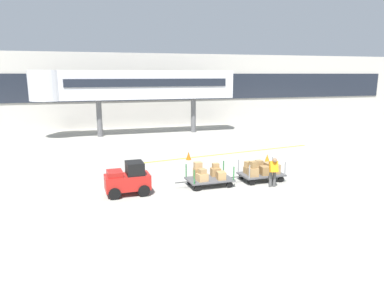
# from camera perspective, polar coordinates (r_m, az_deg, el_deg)

# --- Properties ---
(ground_plane) EXTENTS (120.00, 120.00, 0.00)m
(ground_plane) POSITION_cam_1_polar(r_m,az_deg,el_deg) (16.31, 7.47, -7.91)
(ground_plane) COLOR #9E9B91
(apron_lead_line) EXTENTS (14.22, 2.48, 0.01)m
(apron_lead_line) POSITION_cam_1_polar(r_m,az_deg,el_deg) (26.27, 5.84, -0.00)
(apron_lead_line) COLOR yellow
(apron_lead_line) RESTS_ON ground_plane
(terminal_building) EXTENTS (63.98, 2.51, 7.80)m
(terminal_building) POSITION_cam_1_polar(r_m,az_deg,el_deg) (40.43, -7.74, 9.90)
(terminal_building) COLOR #BCB7AD
(terminal_building) RESTS_ON ground_plane
(jet_bridge) EXTENTS (18.47, 3.00, 5.98)m
(jet_bridge) POSITION_cam_1_polar(r_m,az_deg,el_deg) (34.17, -9.99, 10.60)
(jet_bridge) COLOR silver
(jet_bridge) RESTS_ON ground_plane
(baggage_tug) EXTENTS (2.14, 1.29, 1.58)m
(baggage_tug) POSITION_cam_1_polar(r_m,az_deg,el_deg) (17.42, -10.09, -4.05)
(baggage_tug) COLOR red
(baggage_tug) RESTS_ON ground_plane
(baggage_cart_lead) EXTENTS (3.02, 1.48, 1.23)m
(baggage_cart_lead) POSITION_cam_1_polar(r_m,az_deg,el_deg) (18.53, 2.63, -3.52)
(baggage_cart_lead) COLOR #4C4C4F
(baggage_cart_lead) RESTS_ON ground_plane
(baggage_cart_middle) EXTENTS (3.02, 1.48, 1.19)m
(baggage_cart_middle) POSITION_cam_1_polar(r_m,az_deg,el_deg) (19.77, 10.92, -2.64)
(baggage_cart_middle) COLOR #4C4C4F
(baggage_cart_middle) RESTS_ON ground_plane
(baggage_handler) EXTENTS (0.48, 0.49, 1.56)m
(baggage_handler) POSITION_cam_1_polar(r_m,az_deg,el_deg) (18.67, 12.76, -2.69)
(baggage_handler) COLOR #4C4C4C
(baggage_handler) RESTS_ON ground_plane
(safety_cone_near) EXTENTS (0.36, 0.36, 0.55)m
(safety_cone_near) POSITION_cam_1_polar(r_m,az_deg,el_deg) (24.20, -0.54, -0.36)
(safety_cone_near) COLOR #EA590F
(safety_cone_near) RESTS_ON ground_plane
(safety_cone_far) EXTENTS (0.36, 0.36, 0.55)m
(safety_cone_far) POSITION_cam_1_polar(r_m,az_deg,el_deg) (23.96, 11.83, -0.76)
(safety_cone_far) COLOR orange
(safety_cone_far) RESTS_ON ground_plane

